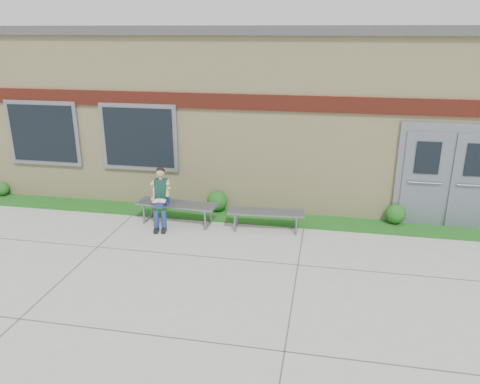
# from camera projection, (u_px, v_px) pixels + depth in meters

# --- Properties ---
(ground) EXTENTS (80.00, 80.00, 0.00)m
(ground) POSITION_uv_depth(u_px,v_px,m) (240.00, 273.00, 8.36)
(ground) COLOR #9E9E99
(ground) RESTS_ON ground
(grass_strip) EXTENTS (16.00, 0.80, 0.02)m
(grass_strip) POSITION_uv_depth(u_px,v_px,m) (261.00, 218.00, 10.76)
(grass_strip) COLOR #194C14
(grass_strip) RESTS_ON ground
(school_building) EXTENTS (16.20, 6.22, 4.20)m
(school_building) POSITION_uv_depth(u_px,v_px,m) (280.00, 105.00, 13.21)
(school_building) COLOR beige
(school_building) RESTS_ON ground
(bench_left) EXTENTS (1.84, 0.63, 0.47)m
(bench_left) POSITION_uv_depth(u_px,v_px,m) (177.00, 208.00, 10.41)
(bench_left) COLOR slate
(bench_left) RESTS_ON ground
(bench_right) EXTENTS (1.67, 0.57, 0.43)m
(bench_right) POSITION_uv_depth(u_px,v_px,m) (266.00, 215.00, 10.07)
(bench_right) COLOR slate
(bench_right) RESTS_ON ground
(girl) EXTENTS (0.48, 0.78, 1.30)m
(girl) POSITION_uv_depth(u_px,v_px,m) (161.00, 196.00, 10.18)
(girl) COLOR navy
(girl) RESTS_ON ground
(shrub_west) EXTENTS (0.35, 0.35, 0.35)m
(shrub_west) POSITION_uv_depth(u_px,v_px,m) (2.00, 189.00, 12.15)
(shrub_west) COLOR #194C14
(shrub_west) RESTS_ON grass_strip
(shrub_mid) EXTENTS (0.49, 0.49, 0.49)m
(shrub_mid) POSITION_uv_depth(u_px,v_px,m) (217.00, 201.00, 11.11)
(shrub_mid) COLOR #194C14
(shrub_mid) RESTS_ON grass_strip
(shrub_east) EXTENTS (0.44, 0.44, 0.44)m
(shrub_east) POSITION_uv_depth(u_px,v_px,m) (395.00, 214.00, 10.39)
(shrub_east) COLOR #194C14
(shrub_east) RESTS_ON grass_strip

